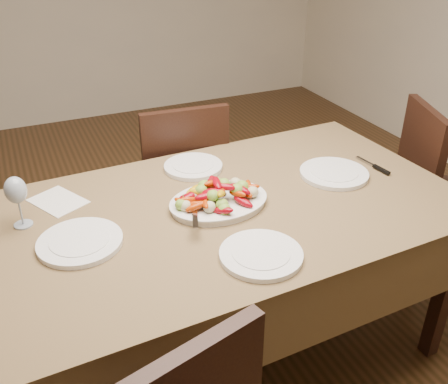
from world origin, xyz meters
TOP-DOWN VIEW (x-y plane):
  - floor at (0.00, 0.00)m, footprint 6.00×6.00m
  - dining_table at (0.10, -0.20)m, footprint 1.88×1.12m
  - chair_far at (0.17, 0.55)m, footprint 0.45×0.45m
  - chair_right at (1.37, -0.15)m, footprint 0.54×0.54m
  - serving_platter at (0.09, -0.19)m, footprint 0.38×0.29m
  - roasted_vegetables at (0.09, -0.19)m, footprint 0.31×0.22m
  - serving_spoon at (0.02, -0.23)m, footprint 0.28×0.15m
  - plate_left at (-0.44, -0.23)m, footprint 0.28×0.28m
  - plate_right at (0.63, -0.16)m, footprint 0.29×0.29m
  - plate_far at (0.11, 0.14)m, footprint 0.25×0.25m
  - plate_near at (0.08, -0.54)m, footprint 0.27×0.27m
  - wine_glass at (-0.60, -0.03)m, footprint 0.08×0.08m
  - menu_card at (-0.47, 0.09)m, footprint 0.23×0.26m
  - table_knife at (0.84, -0.17)m, footprint 0.04×0.20m

SIDE VIEW (x-z plane):
  - floor at x=0.00m, z-range 0.00..0.00m
  - dining_table at x=0.10m, z-range 0.00..0.76m
  - chair_far at x=0.17m, z-range 0.00..0.95m
  - chair_right at x=1.37m, z-range 0.00..0.95m
  - menu_card at x=-0.47m, z-range 0.76..0.76m
  - table_knife at x=0.84m, z-range 0.76..0.77m
  - plate_left at x=-0.44m, z-range 0.76..0.78m
  - plate_right at x=0.63m, z-range 0.76..0.78m
  - plate_far at x=0.11m, z-range 0.76..0.78m
  - plate_near at x=0.08m, z-range 0.76..0.78m
  - serving_platter at x=0.09m, z-range 0.76..0.78m
  - serving_spoon at x=0.02m, z-range 0.79..0.82m
  - roasted_vegetables at x=0.09m, z-range 0.78..0.87m
  - wine_glass at x=-0.60m, z-range 0.76..0.96m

